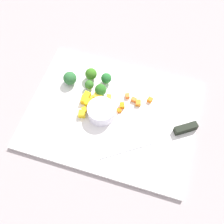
# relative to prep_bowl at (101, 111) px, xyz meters

# --- Properties ---
(ground_plane) EXTENTS (4.00, 4.00, 0.00)m
(ground_plane) POSITION_rel_prep_bowl_xyz_m (0.03, 0.01, -0.03)
(ground_plane) COLOR gray
(cutting_board) EXTENTS (0.50, 0.38, 0.01)m
(cutting_board) POSITION_rel_prep_bowl_xyz_m (0.03, 0.01, -0.03)
(cutting_board) COLOR white
(cutting_board) RESTS_ON ground_plane
(prep_bowl) EXTENTS (0.08, 0.08, 0.04)m
(prep_bowl) POSITION_rel_prep_bowl_xyz_m (0.00, 0.00, 0.00)
(prep_bowl) COLOR white
(prep_bowl) RESTS_ON cutting_board
(chef_knife) EXTENTS (0.26, 0.19, 0.02)m
(chef_knife) POSITION_rel_prep_bowl_xyz_m (0.21, -0.01, -0.01)
(chef_knife) COLOR silver
(chef_knife) RESTS_ON cutting_board
(carrot_dice_0) EXTENTS (0.02, 0.01, 0.01)m
(carrot_dice_0) POSITION_rel_prep_bowl_xyz_m (0.08, 0.08, -0.01)
(carrot_dice_0) COLOR orange
(carrot_dice_0) RESTS_ON cutting_board
(carrot_dice_1) EXTENTS (0.02, 0.02, 0.01)m
(carrot_dice_1) POSITION_rel_prep_bowl_xyz_m (0.05, 0.03, -0.01)
(carrot_dice_1) COLOR orange
(carrot_dice_1) RESTS_ON cutting_board
(carrot_dice_2) EXTENTS (0.02, 0.02, 0.01)m
(carrot_dice_2) POSITION_rel_prep_bowl_xyz_m (0.13, 0.09, -0.01)
(carrot_dice_2) COLOR orange
(carrot_dice_2) RESTS_ON cutting_board
(carrot_dice_3) EXTENTS (0.02, 0.02, 0.01)m
(carrot_dice_3) POSITION_rel_prep_bowl_xyz_m (0.06, 0.08, -0.01)
(carrot_dice_3) COLOR orange
(carrot_dice_3) RESTS_ON cutting_board
(carrot_dice_4) EXTENTS (0.02, 0.02, 0.01)m
(carrot_dice_4) POSITION_rel_prep_bowl_xyz_m (0.05, 0.04, -0.01)
(carrot_dice_4) COLOR orange
(carrot_dice_4) RESTS_ON cutting_board
(carrot_dice_5) EXTENTS (0.02, 0.02, 0.01)m
(carrot_dice_5) POSITION_rel_prep_bowl_xyz_m (0.09, 0.07, -0.01)
(carrot_dice_5) COLOR orange
(carrot_dice_5) RESTS_ON cutting_board
(pepper_dice_0) EXTENTS (0.02, 0.02, 0.02)m
(pepper_dice_0) POSITION_rel_prep_bowl_xyz_m (-0.06, 0.03, -0.01)
(pepper_dice_0) COLOR yellow
(pepper_dice_0) RESTS_ON cutting_board
(pepper_dice_1) EXTENTS (0.02, 0.02, 0.01)m
(pepper_dice_1) POSITION_rel_prep_bowl_xyz_m (-0.04, 0.04, -0.01)
(pepper_dice_1) COLOR yellow
(pepper_dice_1) RESTS_ON cutting_board
(pepper_dice_2) EXTENTS (0.02, 0.01, 0.01)m
(pepper_dice_2) POSITION_rel_prep_bowl_xyz_m (0.00, 0.06, -0.01)
(pepper_dice_2) COLOR yellow
(pepper_dice_2) RESTS_ON cutting_board
(pepper_dice_3) EXTENTS (0.02, 0.02, 0.02)m
(pepper_dice_3) POSITION_rel_prep_bowl_xyz_m (-0.05, 0.02, -0.01)
(pepper_dice_3) COLOR yellow
(pepper_dice_3) RESTS_ON cutting_board
(pepper_dice_4) EXTENTS (0.02, 0.02, 0.01)m
(pepper_dice_4) POSITION_rel_prep_bowl_xyz_m (-0.05, -0.00, -0.01)
(pepper_dice_4) COLOR yellow
(pepper_dice_4) RESTS_ON cutting_board
(pepper_dice_5) EXTENTS (0.02, 0.02, 0.02)m
(pepper_dice_5) POSITION_rel_prep_bowl_xyz_m (-0.06, 0.04, -0.01)
(pepper_dice_5) COLOR yellow
(pepper_dice_5) RESTS_ON cutting_board
(pepper_dice_6) EXTENTS (0.02, 0.02, 0.02)m
(pepper_dice_6) POSITION_rel_prep_bowl_xyz_m (-0.05, -0.02, -0.01)
(pepper_dice_6) COLOR yellow
(pepper_dice_6) RESTS_ON cutting_board
(pepper_dice_7) EXTENTS (0.02, 0.02, 0.02)m
(pepper_dice_7) POSITION_rel_prep_bowl_xyz_m (-0.03, 0.05, -0.01)
(pepper_dice_7) COLOR yellow
(pepper_dice_7) RESTS_ON cutting_board
(broccoli_floret_0) EXTENTS (0.04, 0.04, 0.04)m
(broccoli_floret_0) POSITION_rel_prep_bowl_xyz_m (-0.03, 0.07, 0.00)
(broccoli_floret_0) COLOR #94B659
(broccoli_floret_0) RESTS_ON cutting_board
(broccoli_floret_1) EXTENTS (0.03, 0.03, 0.04)m
(broccoli_floret_1) POSITION_rel_prep_bowl_xyz_m (-0.02, 0.12, 0.00)
(broccoli_floret_1) COLOR #90B063
(broccoli_floret_1) RESTS_ON cutting_board
(broccoli_floret_2) EXTENTS (0.04, 0.04, 0.04)m
(broccoli_floret_2) POSITION_rel_prep_bowl_xyz_m (-0.13, 0.08, 0.00)
(broccoli_floret_2) COLOR #90C369
(broccoli_floret_2) RESTS_ON cutting_board
(broccoli_floret_3) EXTENTS (0.03, 0.03, 0.03)m
(broccoli_floret_3) POSITION_rel_prep_bowl_xyz_m (-0.07, 0.08, -0.00)
(broccoli_floret_3) COLOR #80B95C
(broccoli_floret_3) RESTS_ON cutting_board
(broccoli_floret_4) EXTENTS (0.04, 0.04, 0.04)m
(broccoli_floret_4) POSITION_rel_prep_bowl_xyz_m (-0.07, 0.12, 0.00)
(broccoli_floret_4) COLOR #80BE64
(broccoli_floret_4) RESTS_ON cutting_board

